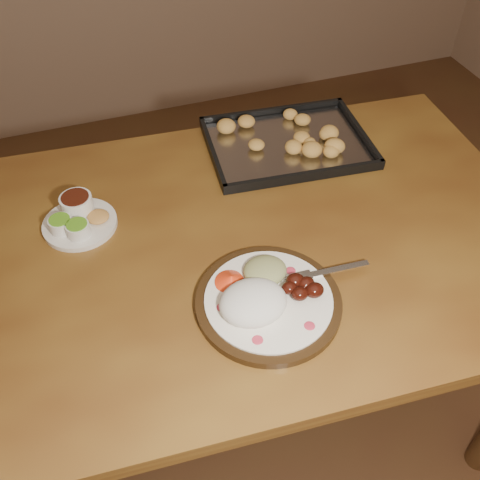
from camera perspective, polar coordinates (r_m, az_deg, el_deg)
name	(u,v)px	position (r m, az deg, el deg)	size (l,w,h in m)	color
ground	(272,461)	(1.74, 3.38, -22.50)	(4.00, 4.00, 0.00)	#50361B
dining_table	(222,269)	(1.28, -1.91, -3.10)	(1.56, 1.00, 0.75)	brown
dinner_plate	(265,298)	(1.07, 2.66, -6.19)	(0.38, 0.29, 0.07)	black
condiment_saucer	(78,218)	(1.28, -16.92, 2.24)	(0.17, 0.17, 0.06)	silver
baking_tray	(287,142)	(1.47, 5.06, 10.36)	(0.45, 0.35, 0.04)	black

